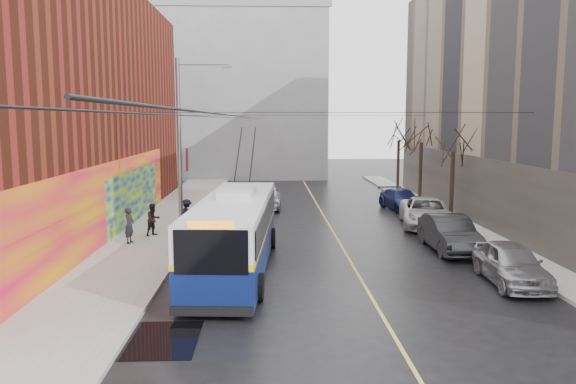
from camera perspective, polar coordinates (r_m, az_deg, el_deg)
The scene contains 22 objects.
ground at distance 18.27m, azimuth 4.65°, elevation -12.20°, with size 140.00×140.00×0.00m, color black.
sidewalk_left at distance 30.30m, azimuth -13.36°, elevation -4.32°, with size 4.00×60.00×0.15m, color gray.
sidewalk_right at distance 31.71m, azimuth 18.44°, elevation -3.99°, with size 2.00×60.00×0.15m, color gray.
lane_line at distance 31.89m, azimuth 4.39°, elevation -3.69°, with size 0.12×50.00×0.01m, color #BFB74C.
building_left at distance 34.07m, azimuth -26.48°, elevation 8.09°, with size 12.11×36.00×14.00m.
building_far at distance 62.27m, azimuth -5.79°, elevation 10.01°, with size 20.50×12.10×18.00m.
streetlight_pole at distance 27.43m, azimuth -10.65°, elevation 4.60°, with size 2.65×0.60×9.00m.
catenary_wires at distance 31.87m, azimuth -2.95°, elevation 7.60°, with size 18.00×60.00×0.22m.
tree_near at distance 34.92m, azimuth 16.47°, elevation 5.21°, with size 3.20×3.20×6.40m.
tree_mid at distance 41.60m, azimuth 13.42°, elevation 5.99°, with size 3.20×3.20×6.68m.
tree_far at distance 48.39m, azimuth 11.21°, elevation 6.09°, with size 3.20×3.20×6.57m.
puddle at distance 16.66m, azimuth -13.87°, elevation -14.37°, with size 2.70×2.84×0.01m, color black.
pigeons_flying at distance 27.63m, azimuth -2.57°, elevation 9.07°, with size 2.47×3.23×2.13m.
trolleybus at distance 22.90m, azimuth -5.40°, elevation -4.05°, with size 3.41×12.21×5.73m.
parked_car_a at distance 22.68m, azimuth 21.72°, elevation -6.76°, with size 1.85×4.60×1.57m, color #9A999E.
parked_car_b at distance 27.31m, azimuth 16.09°, elevation -4.07°, with size 1.76×5.06×1.67m, color #232426.
parked_car_c at distance 33.12m, azimuth 13.85°, elevation -2.04°, with size 2.73×5.91×1.64m, color silver.
parked_car_d at distance 38.77m, azimuth 11.47°, elevation -0.79°, with size 1.98×4.87×1.41m, color #161E4D.
following_car at distance 38.84m, azimuth -2.21°, elevation -0.44°, with size 1.97×4.89×1.66m, color silver.
pedestrian_a at distance 28.26m, azimuth -15.81°, elevation -3.27°, with size 0.64×0.42×1.76m, color black.
pedestrian_b at distance 29.82m, azimuth -13.51°, elevation -2.74°, with size 0.81×0.63×1.67m, color black.
pedestrian_c at distance 31.30m, azimuth -10.23°, elevation -2.21°, with size 1.06×0.61×1.63m, color black.
Camera 1 is at (-2.07, -17.09, 6.12)m, focal length 35.00 mm.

